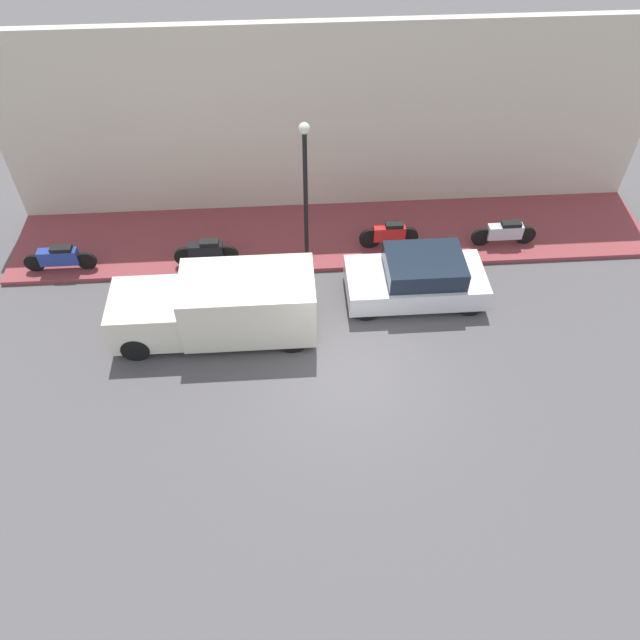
{
  "coord_description": "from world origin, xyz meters",
  "views": [
    {
      "loc": [
        -9.75,
        1.42,
        12.34
      ],
      "look_at": [
        1.35,
        0.68,
        0.6
      ],
      "focal_mm": 35.0,
      "sensor_mm": 36.0,
      "label": 1
    }
  ],
  "objects_px": {
    "scooter_silver": "(505,232)",
    "streetlamp": "(305,181)",
    "motorcycle_black": "(206,252)",
    "parked_car": "(417,278)",
    "motorcycle_red": "(389,234)",
    "delivery_van": "(218,306)",
    "motorcycle_blue": "(59,257)"
  },
  "relations": [
    {
      "from": "delivery_van",
      "to": "motorcycle_black",
      "type": "xyz_separation_m",
      "value": [
        2.59,
        0.49,
        -0.33
      ]
    },
    {
      "from": "motorcycle_blue",
      "to": "scooter_silver",
      "type": "bearing_deg",
      "value": -88.71
    },
    {
      "from": "parked_car",
      "to": "motorcycle_black",
      "type": "bearing_deg",
      "value": 75.01
    },
    {
      "from": "delivery_van",
      "to": "streetlamp",
      "type": "relative_size",
      "value": 1.18
    },
    {
      "from": "motorcycle_blue",
      "to": "scooter_silver",
      "type": "relative_size",
      "value": 1.05
    },
    {
      "from": "parked_car",
      "to": "motorcycle_black",
      "type": "xyz_separation_m",
      "value": [
        1.58,
        5.89,
        -0.06
      ]
    },
    {
      "from": "delivery_van",
      "to": "motorcycle_blue",
      "type": "xyz_separation_m",
      "value": [
        2.65,
        4.69,
        -0.35
      ]
    },
    {
      "from": "delivery_van",
      "to": "scooter_silver",
      "type": "distance_m",
      "value": 8.91
    },
    {
      "from": "motorcycle_blue",
      "to": "motorcycle_red",
      "type": "distance_m",
      "value": 9.62
    },
    {
      "from": "delivery_van",
      "to": "motorcycle_red",
      "type": "bearing_deg",
      "value": -58.16
    },
    {
      "from": "parked_car",
      "to": "streetlamp",
      "type": "relative_size",
      "value": 0.86
    },
    {
      "from": "motorcycle_black",
      "to": "streetlamp",
      "type": "distance_m",
      "value": 3.69
    },
    {
      "from": "delivery_van",
      "to": "scooter_silver",
      "type": "height_order",
      "value": "delivery_van"
    },
    {
      "from": "parked_car",
      "to": "motorcycle_red",
      "type": "relative_size",
      "value": 2.14
    },
    {
      "from": "motorcycle_blue",
      "to": "scooter_silver",
      "type": "xyz_separation_m",
      "value": [
        0.3,
        -13.1,
        -0.01
      ]
    },
    {
      "from": "delivery_van",
      "to": "motorcycle_black",
      "type": "bearing_deg",
      "value": 10.63
    },
    {
      "from": "motorcycle_blue",
      "to": "scooter_silver",
      "type": "distance_m",
      "value": 13.1
    },
    {
      "from": "parked_car",
      "to": "streetlamp",
      "type": "xyz_separation_m",
      "value": [
        1.6,
        2.98,
        2.21
      ]
    },
    {
      "from": "motorcycle_red",
      "to": "streetlamp",
      "type": "relative_size",
      "value": 0.4
    },
    {
      "from": "motorcycle_red",
      "to": "motorcycle_blue",
      "type": "bearing_deg",
      "value": 92.44
    },
    {
      "from": "scooter_silver",
      "to": "streetlamp",
      "type": "bearing_deg",
      "value": 93.22
    },
    {
      "from": "scooter_silver",
      "to": "streetlamp",
      "type": "xyz_separation_m",
      "value": [
        -0.34,
        5.98,
        2.3
      ]
    },
    {
      "from": "motorcycle_blue",
      "to": "motorcycle_red",
      "type": "height_order",
      "value": "motorcycle_red"
    },
    {
      "from": "motorcycle_blue",
      "to": "streetlamp",
      "type": "xyz_separation_m",
      "value": [
        -0.04,
        -7.12,
        2.29
      ]
    },
    {
      "from": "motorcycle_red",
      "to": "streetlamp",
      "type": "xyz_separation_m",
      "value": [
        -0.45,
        2.5,
        2.28
      ]
    },
    {
      "from": "parked_car",
      "to": "motorcycle_black",
      "type": "relative_size",
      "value": 2.04
    },
    {
      "from": "streetlamp",
      "to": "motorcycle_black",
      "type": "bearing_deg",
      "value": 90.4
    },
    {
      "from": "delivery_van",
      "to": "scooter_silver",
      "type": "bearing_deg",
      "value": -70.71
    },
    {
      "from": "scooter_silver",
      "to": "motorcycle_black",
      "type": "xyz_separation_m",
      "value": [
        -0.36,
        8.89,
        0.03
      ]
    },
    {
      "from": "scooter_silver",
      "to": "motorcycle_black",
      "type": "bearing_deg",
      "value": 92.29
    },
    {
      "from": "delivery_van",
      "to": "streetlamp",
      "type": "height_order",
      "value": "streetlamp"
    },
    {
      "from": "motorcycle_red",
      "to": "scooter_silver",
      "type": "height_order",
      "value": "motorcycle_red"
    }
  ]
}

